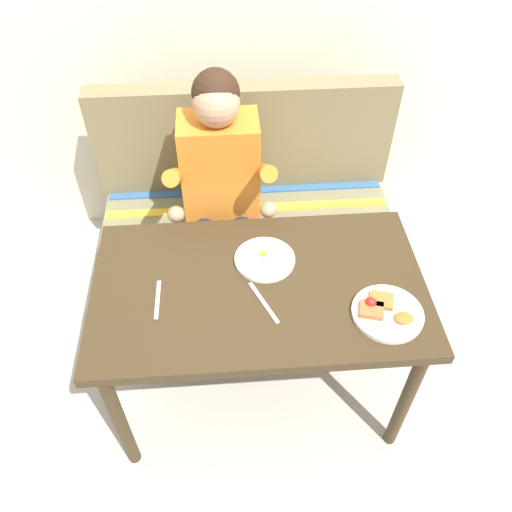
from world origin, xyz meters
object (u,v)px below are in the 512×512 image
Objects in this scene: table at (259,299)px; person at (221,181)px; plate_eggs at (265,259)px; plate_breakfast at (386,312)px; knife at (264,302)px; fork at (158,300)px; couch at (247,222)px.

person reaches higher than table.
table is at bearing -78.45° from person.
table is 0.15m from plate_eggs.
person reaches higher than plate_eggs.
person is at bearing 107.58° from plate_eggs.
plate_breakfast reaches higher than knife.
table is 0.12m from knife.
plate_eggs is (0.15, -0.48, -0.00)m from person.
plate_breakfast is (0.54, -0.75, 0.00)m from person.
knife is (0.37, -0.04, 0.00)m from fork.
person is at bearing 69.85° from fork.
person is at bearing 76.67° from knife.
plate_breakfast is at bearing -35.70° from plate_eggs.
fork is (-0.36, -0.81, 0.40)m from couch.
person is 7.13× the size of fork.
table is 0.61m from person.
plate_breakfast reaches higher than plate_eggs.
person is at bearing 101.55° from table.
fork is (-0.36, -0.05, 0.08)m from table.
plate_breakfast is at bearing -21.50° from table.
plate_breakfast is 0.42m from knife.
couch is at bearing 90.00° from table.
table is at bearing 158.50° from plate_breakfast.
person is at bearing 125.54° from plate_breakfast.
plate_eggs is at bearing 144.30° from plate_breakfast.
plate_eggs is at bearing -87.35° from couch.
table is 6.00× the size of knife.
plate_breakfast is 0.48m from plate_eggs.
fork is (-0.78, 0.12, -0.01)m from plate_breakfast.
fork is (-0.39, -0.16, -0.01)m from plate_eggs.
couch is 8.47× the size of fork.
knife reaches higher than table.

